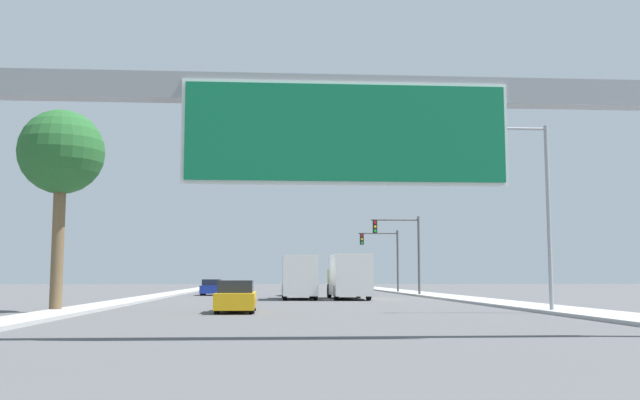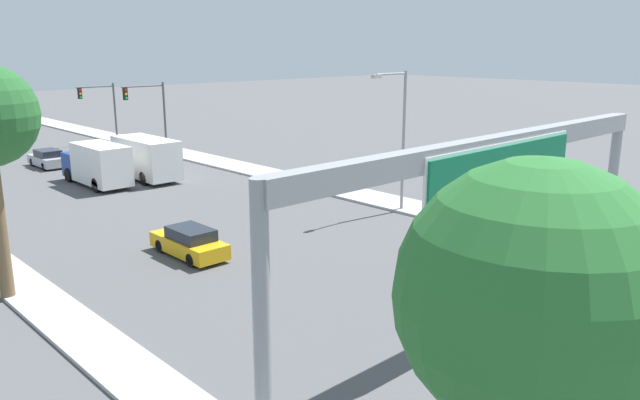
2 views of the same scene
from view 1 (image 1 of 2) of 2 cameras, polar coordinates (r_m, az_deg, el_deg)
The scene contains 12 objects.
sidewalk_right at distance 61.86m, azimuth 8.50°, elevation -7.48°, with size 3.00×120.00×0.15m.
median_strip_left at distance 61.08m, azimuth -12.28°, elevation -7.42°, with size 2.00×120.00×0.15m.
sign_gantry at distance 18.85m, azimuth 2.08°, elevation 6.21°, with size 20.34×0.73×6.87m.
car_mid_left at distance 59.74m, azimuth -2.04°, elevation -7.00°, with size 1.79×4.28×1.45m.
car_mid_right at distance 32.35m, azimuth -6.73°, elevation -7.73°, with size 1.71×4.48×1.43m.
car_near_left at distance 62.01m, azimuth -8.63°, elevation -6.95°, with size 1.73×4.39×1.35m.
truck_box_primary at distance 50.55m, azimuth 2.30°, elevation -6.14°, with size 2.47×8.63×3.11m.
truck_box_secondary at distance 50.12m, azimuth -1.68°, elevation -6.19°, with size 2.32×7.08×3.04m.
traffic_light_near_intersection at distance 59.50m, azimuth 6.75°, elevation -3.41°, with size 4.07×0.32×6.57m.
traffic_light_mid_block at distance 69.33m, azimuth 5.23°, elevation -4.08°, with size 3.89×0.32×6.05m.
palm_tree_background at distance 34.58m, azimuth -19.99°, elevation 3.43°, with size 3.85×3.85×9.18m.
street_lamp_right at distance 33.15m, azimuth 17.17°, elevation 0.01°, with size 2.91×0.28×8.35m.
Camera 1 is at (-1.92, -0.42, 1.60)m, focal length 40.00 mm.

